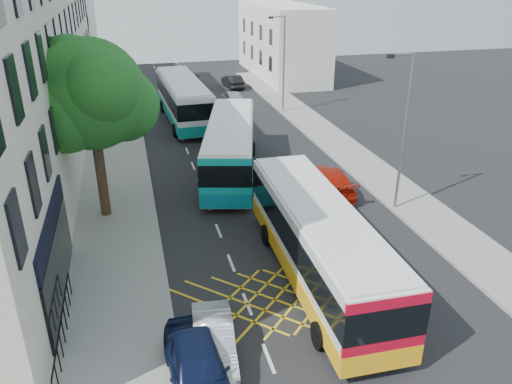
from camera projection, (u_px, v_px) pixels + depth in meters
pavement_left at (107, 215)px, 25.73m from camera, size 5.00×70.00×0.15m
pavement_right at (388, 184)px, 29.37m from camera, size 3.00×70.00×0.15m
terrace_main at (1, 58)px, 30.11m from camera, size 8.30×45.00×13.50m
terrace_far at (58, 31)px, 57.76m from camera, size 8.00×20.00×10.00m
building_right at (281, 41)px, 57.68m from camera, size 6.00×18.00×8.00m
street_tree at (90, 96)px, 23.14m from camera, size 6.30×5.70×8.80m
lamp_near at (403, 126)px, 24.56m from camera, size 1.45×0.15×8.00m
lamp_far at (283, 59)px, 42.21m from camera, size 1.45×0.15×8.00m
railings at (63, 329)px, 16.63m from camera, size 0.08×5.60×1.14m
bus_near at (319, 242)px, 19.90m from camera, size 3.11×11.75×3.29m
bus_mid at (231, 147)px, 30.39m from camera, size 5.57×12.07×3.31m
bus_far at (183, 99)px, 41.06m from camera, size 3.45×12.42×3.46m
parked_car_blue at (198, 367)px, 15.00m from camera, size 1.92×4.45×1.49m
parked_car_silver at (214, 341)px, 16.22m from camera, size 1.66×3.85×1.23m
red_hatchback at (329, 180)px, 28.23m from camera, size 2.35×5.09×1.44m
distant_car_grey at (192, 80)px, 53.89m from camera, size 2.38×4.63×1.25m
distant_car_silver at (233, 98)px, 45.90m from camera, size 1.75×4.30×1.46m
distant_car_dark at (233, 81)px, 52.97m from camera, size 1.78×4.28×1.38m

